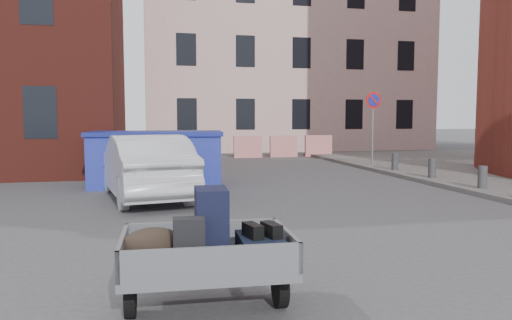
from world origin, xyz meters
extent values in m
plane|color=#38383A|center=(0.00, 0.00, 0.00)|extent=(120.00, 120.00, 0.00)
cube|color=#C09C94|center=(6.00, 22.00, 7.00)|extent=(16.00, 8.00, 14.00)
cylinder|color=gray|center=(6.00, 9.50, 1.42)|extent=(0.07, 0.07, 2.60)
cylinder|color=red|center=(6.00, 9.48, 2.47)|extent=(0.60, 0.03, 0.60)
cylinder|color=navy|center=(6.00, 9.46, 2.47)|extent=(0.44, 0.03, 0.44)
cylinder|color=#3A3A3D|center=(6.00, 3.40, 0.40)|extent=(0.22, 0.22, 0.55)
cylinder|color=#3A3A3D|center=(6.00, 5.60, 0.40)|extent=(0.22, 0.22, 0.55)
cylinder|color=#3A3A3D|center=(6.00, 7.80, 0.40)|extent=(0.22, 0.22, 0.55)
cube|color=red|center=(2.50, 15.00, 0.50)|extent=(1.30, 0.18, 1.00)
cube|color=red|center=(4.20, 15.00, 0.50)|extent=(1.30, 0.18, 1.00)
cube|color=red|center=(5.90, 15.00, 0.50)|extent=(1.30, 0.18, 1.00)
cylinder|color=black|center=(-2.27, -2.58, 0.22)|extent=(0.12, 0.44, 0.44)
cylinder|color=black|center=(-0.83, -2.63, 0.22)|extent=(0.12, 0.44, 0.44)
cube|color=slate|center=(-1.55, -2.60, 0.46)|extent=(1.64, 1.16, 0.08)
cube|color=slate|center=(-2.33, -2.57, 0.64)|extent=(0.08, 1.10, 0.28)
cube|color=slate|center=(-0.77, -2.64, 0.64)|extent=(0.08, 1.10, 0.28)
cube|color=slate|center=(-1.53, -2.07, 0.64)|extent=(1.60, 0.10, 0.28)
cube|color=slate|center=(-1.57, -3.13, 0.64)|extent=(1.60, 0.10, 0.28)
cube|color=slate|center=(-1.51, -1.71, 0.40)|extent=(0.11, 0.70, 0.06)
cube|color=black|center=(-1.50, -2.56, 0.85)|extent=(0.32, 0.46, 0.70)
cube|color=black|center=(-1.05, -2.72, 0.62)|extent=(0.42, 0.62, 0.25)
ellipsoid|color=#2D231B|center=(-2.05, -2.63, 0.68)|extent=(0.61, 0.38, 0.36)
cube|color=black|center=(-1.74, -2.85, 0.74)|extent=(0.29, 0.19, 0.48)
ellipsoid|color=blue|center=(-1.59, -2.25, 0.62)|extent=(0.37, 0.31, 0.24)
cube|color=black|center=(-1.14, -2.77, 0.81)|extent=(0.17, 0.29, 0.13)
cube|color=black|center=(-0.96, -2.78, 0.81)|extent=(0.17, 0.29, 0.13)
cube|color=#222EA2|center=(-1.80, 6.50, 0.68)|extent=(3.58, 2.04, 1.37)
cube|color=navy|center=(-1.80, 6.50, 1.43)|extent=(3.70, 2.17, 0.11)
imported|color=silver|center=(-2.11, 4.42, 0.74)|extent=(2.30, 4.66, 1.47)
camera|label=1|loc=(-2.11, -7.27, 1.88)|focal=35.00mm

